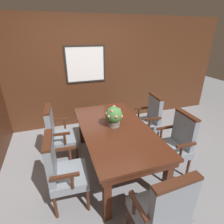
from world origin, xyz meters
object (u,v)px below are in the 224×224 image
at_px(chair_left_far, 58,133).
at_px(chair_head_near, 163,209).
at_px(chair_right_near, 176,142).
at_px(chair_left_near, 62,169).
at_px(potted_plant, 114,116).
at_px(dining_table, 115,132).
at_px(chair_right_far, 149,118).

xyz_separation_m(chair_left_far, chair_head_near, (0.87, -1.78, 0.00)).
bearing_deg(chair_head_near, chair_right_near, -135.35).
distance_m(chair_left_far, chair_left_near, 0.91).
distance_m(chair_right_near, chair_left_far, 1.93).
bearing_deg(chair_right_near, chair_head_near, -41.32).
bearing_deg(potted_plant, chair_left_near, -148.84).
height_order(dining_table, chair_right_far, chair_right_far).
bearing_deg(chair_left_far, chair_right_near, -111.89).
relative_size(chair_head_near, chair_right_far, 1.00).
height_order(chair_right_near, potted_plant, potted_plant).
bearing_deg(chair_left_near, chair_left_far, 3.60).
relative_size(chair_right_far, potted_plant, 3.09).
xyz_separation_m(chair_head_near, chair_right_far, (0.86, 1.77, 0.00)).
bearing_deg(potted_plant, chair_left_far, 155.14).
xyz_separation_m(dining_table, chair_right_far, (0.87, 0.45, -0.10)).
xyz_separation_m(dining_table, chair_right_near, (0.86, -0.41, -0.10)).
height_order(chair_left_near, chair_right_far, same).
xyz_separation_m(dining_table, chair_left_far, (-0.86, 0.46, -0.10)).
height_order(chair_left_far, chair_head_near, same).
height_order(chair_left_far, potted_plant, potted_plant).
xyz_separation_m(chair_right_near, chair_right_far, (0.01, 0.86, 0.00)).
height_order(chair_right_near, chair_right_far, same).
bearing_deg(chair_right_near, chair_left_far, -115.18).
distance_m(chair_right_far, potted_plant, 1.02).
xyz_separation_m(chair_right_near, chair_left_near, (-1.72, -0.05, 0.00)).
xyz_separation_m(dining_table, chair_left_near, (-0.86, -0.46, -0.10)).
distance_m(dining_table, chair_left_near, 0.98).
bearing_deg(chair_right_far, chair_right_near, 3.99).
bearing_deg(chair_left_far, chair_head_near, -148.99).
relative_size(dining_table, chair_head_near, 1.94).
distance_m(chair_right_near, potted_plant, 1.05).
bearing_deg(chair_head_near, chair_right_far, -118.25).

